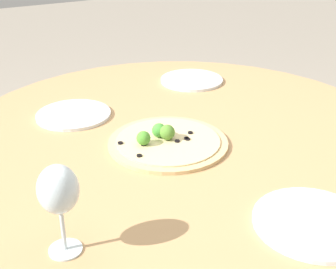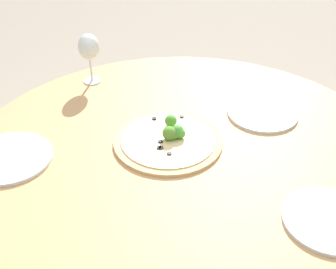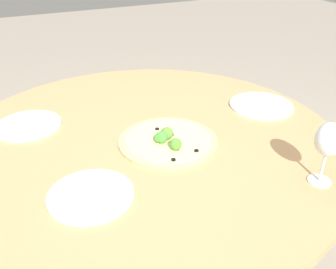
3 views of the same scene
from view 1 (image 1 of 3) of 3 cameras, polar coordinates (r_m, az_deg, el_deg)
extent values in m
cylinder|color=tan|center=(1.35, 1.71, -0.11)|extent=(1.33, 1.33, 0.03)
cylinder|color=tan|center=(1.76, -17.39, -8.70)|extent=(0.05, 0.05, 0.73)
cylinder|color=tan|center=(2.03, 5.79, -2.55)|extent=(0.05, 0.05, 0.73)
cylinder|color=brown|center=(2.11, -17.58, -7.40)|extent=(0.04, 0.04, 0.43)
cylinder|color=tan|center=(1.27, 0.00, -1.01)|extent=(0.33, 0.33, 0.01)
cylinder|color=beige|center=(1.27, 0.00, -0.73)|extent=(0.28, 0.28, 0.00)
sphere|color=#478633|center=(1.27, -0.55, 0.29)|extent=(0.03, 0.03, 0.03)
sphere|color=#4B902E|center=(1.23, -3.01, -0.44)|extent=(0.04, 0.04, 0.04)
sphere|color=#439335|center=(1.27, -1.10, 0.52)|extent=(0.04, 0.04, 0.04)
sphere|color=#468D32|center=(1.27, -0.12, 0.18)|extent=(0.03, 0.03, 0.03)
sphere|color=#52862E|center=(1.26, -0.09, 0.27)|extent=(0.04, 0.04, 0.04)
sphere|color=#499631|center=(1.28, -1.04, 0.56)|extent=(0.03, 0.03, 0.03)
cylinder|color=black|center=(1.25, 1.13, -0.80)|extent=(0.01, 0.01, 0.00)
cylinder|color=black|center=(1.27, 2.28, -0.46)|extent=(0.01, 0.01, 0.00)
cylinder|color=black|center=(1.19, -3.52, -2.58)|extent=(0.01, 0.01, 0.00)
cylinder|color=black|center=(1.25, -5.83, -1.03)|extent=(0.01, 0.01, 0.00)
cylinder|color=black|center=(1.27, 2.39, -0.55)|extent=(0.01, 0.01, 0.00)
cylinder|color=black|center=(1.30, 2.84, 0.26)|extent=(0.01, 0.01, 0.00)
cylinder|color=black|center=(1.24, -3.00, -1.22)|extent=(0.01, 0.01, 0.00)
cylinder|color=silver|center=(0.93, -12.38, -13.54)|extent=(0.06, 0.06, 0.00)
cylinder|color=silver|center=(0.90, -12.65, -11.34)|extent=(0.01, 0.01, 0.09)
ellipsoid|color=silver|center=(0.85, -13.25, -6.53)|extent=(0.08, 0.08, 0.09)
cylinder|color=silver|center=(1.01, 17.28, -10.18)|extent=(0.25, 0.25, 0.01)
cylinder|color=silver|center=(1.73, 2.90, 6.66)|extent=(0.23, 0.23, 0.01)
cylinder|color=silver|center=(1.47, -11.44, 2.41)|extent=(0.23, 0.23, 0.01)
camera|label=2|loc=(1.97, 34.76, 29.20)|focal=50.00mm
camera|label=3|loc=(1.51, -48.27, 19.87)|focal=40.00mm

